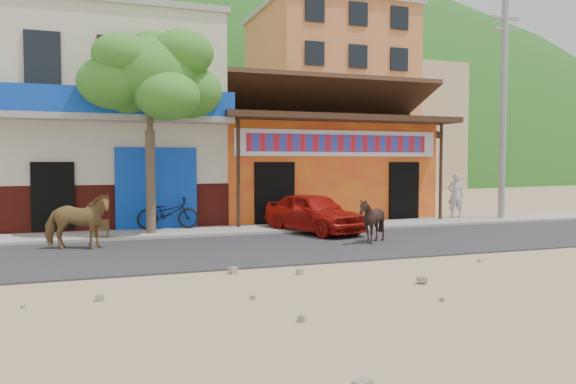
{
  "coord_description": "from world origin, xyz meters",
  "views": [
    {
      "loc": [
        -6.34,
        -10.95,
        2.18
      ],
      "look_at": [
        -1.34,
        3.0,
        1.4
      ],
      "focal_mm": 35.0,
      "sensor_mm": 36.0,
      "label": 1
    }
  ],
  "objects_px": {
    "utility_pole": "(503,110)",
    "scooter": "(168,213)",
    "cafe_chair_right": "(101,221)",
    "red_car": "(313,213)",
    "pedestrian": "(456,195)",
    "cow_tan": "(77,221)",
    "cow_dark": "(372,221)",
    "tree": "(150,130)"
  },
  "relations": [
    {
      "from": "utility_pole",
      "to": "scooter",
      "type": "distance_m",
      "value": 12.71
    },
    {
      "from": "cafe_chair_right",
      "to": "red_car",
      "type": "bearing_deg",
      "value": -2.18
    },
    {
      "from": "red_car",
      "to": "pedestrian",
      "type": "xyz_separation_m",
      "value": [
        6.55,
        1.9,
        0.3
      ]
    },
    {
      "from": "red_car",
      "to": "cow_tan",
      "type": "bearing_deg",
      "value": 171.19
    },
    {
      "from": "cow_dark",
      "to": "scooter",
      "type": "relative_size",
      "value": 0.63
    },
    {
      "from": "cow_tan",
      "to": "pedestrian",
      "type": "bearing_deg",
      "value": -65.55
    },
    {
      "from": "tree",
      "to": "cafe_chair_right",
      "type": "bearing_deg",
      "value": -160.35
    },
    {
      "from": "tree",
      "to": "cafe_chair_right",
      "type": "xyz_separation_m",
      "value": [
        -1.4,
        -0.5,
        -2.55
      ]
    },
    {
      "from": "tree",
      "to": "utility_pole",
      "type": "height_order",
      "value": "utility_pole"
    },
    {
      "from": "tree",
      "to": "red_car",
      "type": "height_order",
      "value": "tree"
    },
    {
      "from": "pedestrian",
      "to": "utility_pole",
      "type": "bearing_deg",
      "value": 175.9
    },
    {
      "from": "utility_pole",
      "to": "cafe_chair_right",
      "type": "bearing_deg",
      "value": -177.18
    },
    {
      "from": "utility_pole",
      "to": "pedestrian",
      "type": "xyz_separation_m",
      "value": [
        -1.52,
        0.7,
        -3.17
      ]
    },
    {
      "from": "utility_pole",
      "to": "scooter",
      "type": "relative_size",
      "value": 4.25
    },
    {
      "from": "pedestrian",
      "to": "cow_tan",
      "type": "bearing_deg",
      "value": 33.12
    },
    {
      "from": "utility_pole",
      "to": "red_car",
      "type": "bearing_deg",
      "value": -171.54
    },
    {
      "from": "cow_dark",
      "to": "cafe_chair_right",
      "type": "xyz_separation_m",
      "value": [
        -6.77,
        3.03,
        -0.07
      ]
    },
    {
      "from": "scooter",
      "to": "cafe_chair_right",
      "type": "relative_size",
      "value": 2.11
    },
    {
      "from": "red_car",
      "to": "cow_dark",
      "type": "bearing_deg",
      "value": -93.26
    },
    {
      "from": "tree",
      "to": "cafe_chair_right",
      "type": "relative_size",
      "value": 6.73
    },
    {
      "from": "cow_tan",
      "to": "pedestrian",
      "type": "xyz_separation_m",
      "value": [
        13.27,
        2.93,
        0.22
      ]
    },
    {
      "from": "cow_tan",
      "to": "cow_dark",
      "type": "height_order",
      "value": "cow_tan"
    },
    {
      "from": "cow_tan",
      "to": "scooter",
      "type": "height_order",
      "value": "cow_tan"
    },
    {
      "from": "cow_dark",
      "to": "red_car",
      "type": "relative_size",
      "value": 0.33
    },
    {
      "from": "cow_tan",
      "to": "cow_dark",
      "type": "xyz_separation_m",
      "value": [
        7.36,
        -1.5,
        -0.09
      ]
    },
    {
      "from": "cow_dark",
      "to": "cow_tan",
      "type": "bearing_deg",
      "value": -96.93
    },
    {
      "from": "utility_pole",
      "to": "cafe_chair_right",
      "type": "relative_size",
      "value": 8.97
    },
    {
      "from": "cow_tan",
      "to": "utility_pole",
      "type": "bearing_deg",
      "value": -69.43
    },
    {
      "from": "cow_tan",
      "to": "cafe_chair_right",
      "type": "relative_size",
      "value": 1.83
    },
    {
      "from": "pedestrian",
      "to": "cafe_chair_right",
      "type": "relative_size",
      "value": 1.86
    },
    {
      "from": "cafe_chair_right",
      "to": "pedestrian",
      "type": "bearing_deg",
      "value": 8.78
    },
    {
      "from": "tree",
      "to": "cow_dark",
      "type": "relative_size",
      "value": 5.05
    },
    {
      "from": "pedestrian",
      "to": "scooter",
      "type": "bearing_deg",
      "value": 21.15
    },
    {
      "from": "utility_pole",
      "to": "scooter",
      "type": "height_order",
      "value": "utility_pole"
    },
    {
      "from": "tree",
      "to": "pedestrian",
      "type": "relative_size",
      "value": 3.62
    },
    {
      "from": "red_car",
      "to": "scooter",
      "type": "xyz_separation_m",
      "value": [
        -4.13,
        1.81,
        -0.04
      ]
    },
    {
      "from": "red_car",
      "to": "cafe_chair_right",
      "type": "height_order",
      "value": "red_car"
    },
    {
      "from": "cow_dark",
      "to": "pedestrian",
      "type": "xyz_separation_m",
      "value": [
        5.91,
        4.43,
        0.32
      ]
    },
    {
      "from": "tree",
      "to": "utility_pole",
      "type": "xyz_separation_m",
      "value": [
        12.8,
        0.2,
        1.0
      ]
    },
    {
      "from": "utility_pole",
      "to": "pedestrian",
      "type": "relative_size",
      "value": 4.82
    },
    {
      "from": "cow_dark",
      "to": "cafe_chair_right",
      "type": "height_order",
      "value": "cow_dark"
    },
    {
      "from": "tree",
      "to": "cow_dark",
      "type": "height_order",
      "value": "tree"
    }
  ]
}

